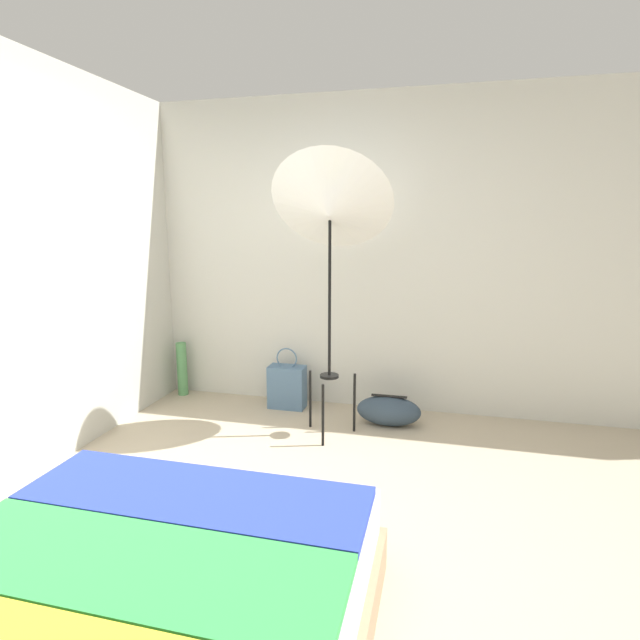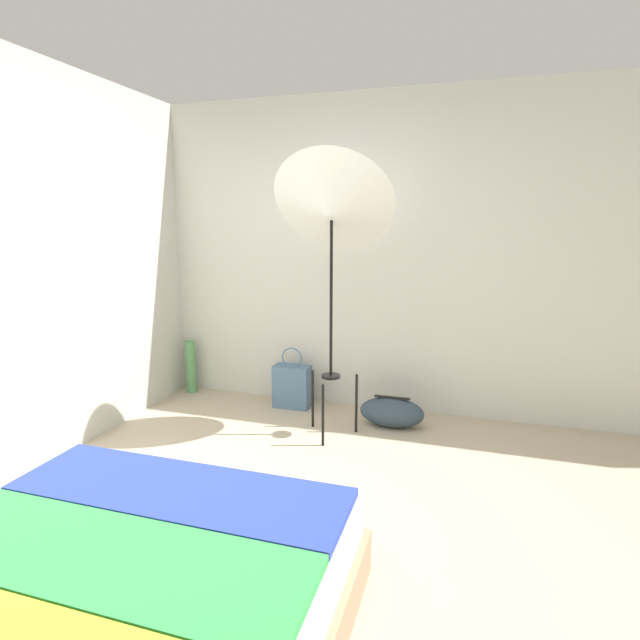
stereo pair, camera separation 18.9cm
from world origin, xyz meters
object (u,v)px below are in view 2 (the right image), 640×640
(duffel_bag, at_px, (392,412))
(photo_umbrella, at_px, (332,210))
(tote_bag, at_px, (292,386))
(paper_roll, at_px, (191,367))

(duffel_bag, bearing_deg, photo_umbrella, -145.89)
(photo_umbrella, distance_m, tote_bag, 1.62)
(paper_roll, bearing_deg, tote_bag, -4.56)
(tote_bag, xyz_separation_m, duffel_bag, (0.90, -0.18, -0.07))
(paper_roll, bearing_deg, duffel_bag, -7.65)
(photo_umbrella, bearing_deg, tote_bag, 136.05)
(duffel_bag, relative_size, paper_roll, 1.02)
(duffel_bag, bearing_deg, paper_roll, 172.35)
(duffel_bag, distance_m, paper_roll, 1.96)
(photo_umbrella, height_order, duffel_bag, photo_umbrella)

